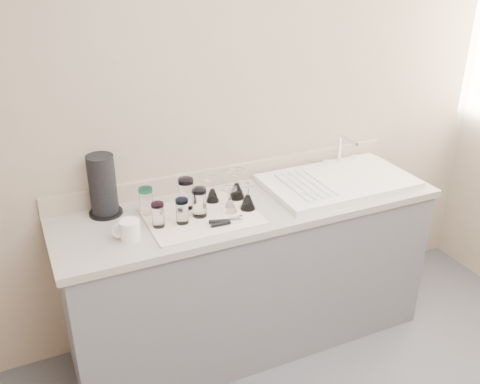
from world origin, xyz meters
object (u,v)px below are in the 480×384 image
sink_unit (338,181)px  tumbler_purple (186,193)px  tumbler_magenta (158,215)px  goblet_front_right (248,200)px  tumbler_teal (146,201)px  tumbler_lavender (199,202)px  goblet_front_left (230,204)px  paper_towel_roll (103,186)px  tumbler_blue (182,211)px  goblet_back_left (212,193)px  can_opener (226,222)px  white_mug (129,230)px  goblet_back_right (237,188)px

sink_unit → tumbler_purple: (-0.88, 0.07, 0.07)m
tumbler_magenta → goblet_front_right: goblet_front_right is taller
sink_unit → tumbler_purple: bearing=175.6°
tumbler_teal → tumbler_magenta: size_ratio=1.13×
tumbler_lavender → goblet_front_left: (0.15, -0.02, -0.03)m
goblet_front_left → paper_towel_roll: (-0.58, 0.25, 0.10)m
tumbler_purple → tumbler_blue: tumbler_purple is taller
sink_unit → goblet_front_right: size_ratio=5.57×
goblet_back_left → goblet_front_left: bearing=-76.7°
can_opener → tumbler_magenta: bearing=159.8°
white_mug → paper_towel_roll: size_ratio=0.45×
sink_unit → can_opener: bearing=-167.1°
goblet_back_left → white_mug: bearing=-158.3°
sink_unit → paper_towel_roll: (-1.27, 0.19, 0.14)m
goblet_front_left → tumbler_purple: bearing=144.0°
white_mug → goblet_front_left: bearing=5.3°
goblet_back_right → white_mug: size_ratio=1.12×
tumbler_magenta → can_opener: (0.31, -0.11, -0.05)m
sink_unit → tumbler_magenta: 1.07m
tumbler_magenta → tumbler_blue: tumbler_blue is taller
tumbler_blue → goblet_front_left: size_ratio=0.97×
tumbler_magenta → white_mug: (-0.15, -0.05, -0.02)m
tumbler_lavender → goblet_back_right: bearing=23.4°
sink_unit → tumbler_lavender: (-0.85, -0.04, 0.06)m
tumbler_blue → white_mug: size_ratio=0.89×
tumbler_teal → goblet_front_right: 0.51m
goblet_back_left → goblet_back_right: 0.13m
sink_unit → goblet_back_left: sink_unit is taller
goblet_front_right → paper_towel_roll: (-0.67, 0.26, 0.10)m
goblet_back_left → white_mug: 0.53m
sink_unit → goblet_back_left: size_ratio=6.11×
tumbler_magenta → tumbler_lavender: size_ratio=0.83×
goblet_front_left → can_opener: goblet_front_left is taller
tumbler_magenta → goblet_front_left: 0.37m
tumbler_purple → tumbler_lavender: size_ratio=1.08×
tumbler_lavender → goblet_back_right: 0.28m
goblet_front_right → goblet_back_right: bearing=90.0°
tumbler_purple → sink_unit: bearing=-4.4°
can_opener → white_mug: (-0.46, 0.06, 0.03)m
tumbler_magenta → goblet_back_right: goblet_back_right is taller
goblet_back_left → tumbler_teal: bearing=178.9°
tumbler_teal → tumbler_blue: 0.21m
goblet_back_left → goblet_front_right: 0.20m
can_opener → paper_towel_roll: (-0.51, 0.36, 0.14)m
tumbler_teal → paper_towel_roll: size_ratio=0.44×
tumbler_purple → goblet_front_right: bearing=-26.6°
tumbler_purple → goblet_front_left: size_ratio=1.22×
goblet_back_right → goblet_front_right: (0.00, -0.14, -0.00)m
tumbler_purple → goblet_back_left: size_ratio=1.19×
sink_unit → tumbler_teal: 1.09m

